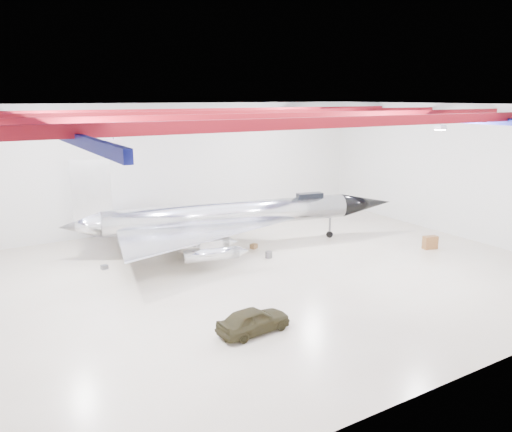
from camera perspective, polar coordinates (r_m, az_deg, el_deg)
floor at (r=33.03m, az=-0.64°, el=-6.94°), size 40.00×40.00×0.00m
wall_back at (r=44.97m, az=-10.37°, el=5.57°), size 40.00×0.00×40.00m
wall_right at (r=44.91m, az=22.06°, el=4.79°), size 0.00×30.00×30.00m
ceiling at (r=30.96m, az=-0.69°, el=12.51°), size 40.00×40.00×0.00m
ceiling_structure at (r=30.98m, az=-0.69°, el=11.26°), size 39.50×29.50×1.08m
jet_aircraft at (r=38.59m, az=-3.00°, el=-0.21°), size 26.67×18.11×7.33m
jeep at (r=25.44m, az=-0.29°, el=-11.82°), size 3.97×1.86×1.31m
desk at (r=41.03m, az=19.28°, el=-2.87°), size 1.21×0.81×1.01m
toolbox_red at (r=39.16m, az=-7.60°, el=-3.49°), size 0.62×0.56×0.36m
engine_drum at (r=36.73m, az=1.47°, el=-4.43°), size 0.66×0.66×0.46m
parts_bin at (r=38.92m, az=-0.26°, el=-3.47°), size 0.64×0.58×0.36m
crate_small at (r=35.90m, az=-16.94°, el=-5.60°), size 0.49×0.43×0.30m
oil_barrel at (r=38.39m, az=-5.48°, el=-3.78°), size 0.57×0.49×0.35m
spares_box at (r=41.52m, az=-8.63°, el=-2.53°), size 0.53×0.53×0.36m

